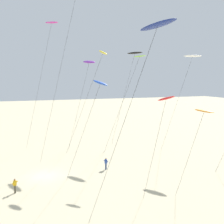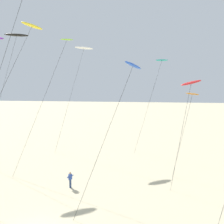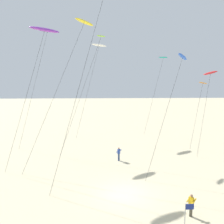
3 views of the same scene
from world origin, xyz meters
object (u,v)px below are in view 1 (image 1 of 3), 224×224
at_px(kite_orange, 204,113).
at_px(kite_white, 192,57).
at_px(kite_lime, 138,60).
at_px(kite_flyer_middle, 15,185).
at_px(kite_black, 135,53).
at_px(kite_yellow, 102,54).
at_px(kite_magenta, 51,24).
at_px(kite_flyer_nearest, 106,163).
at_px(kite_navy, 157,27).
at_px(kite_blue, 100,85).
at_px(kite_red, 166,99).
at_px(kite_purple, 89,62).

bearing_deg(kite_orange, kite_white, 148.02).
xyz_separation_m(kite_lime, kite_flyer_middle, (6.32, -18.08, -14.74)).
xyz_separation_m(kite_orange, kite_black, (-23.14, 2.86, 7.95)).
height_order(kite_yellow, kite_white, kite_yellow).
bearing_deg(kite_white, kite_magenta, -109.33).
xyz_separation_m(kite_yellow, kite_flyer_nearest, (4.16, -0.87, -15.62)).
height_order(kite_white, kite_navy, kite_white).
distance_m(kite_flyer_nearest, kite_flyer_middle, 12.85).
height_order(kite_magenta, kite_yellow, kite_magenta).
bearing_deg(kite_yellow, kite_magenta, -130.20).
xyz_separation_m(kite_blue, kite_orange, (6.55, 8.86, -2.75)).
height_order(kite_orange, kite_lime, kite_lime).
distance_m(kite_black, kite_red, 24.20).
height_order(kite_yellow, kite_navy, kite_yellow).
bearing_deg(kite_lime, kite_yellow, -111.19).
relative_size(kite_purple, kite_flyer_nearest, 9.60).
bearing_deg(kite_flyer_nearest, kite_red, 10.01).
height_order(kite_black, kite_yellow, kite_black).
bearing_deg(kite_magenta, kite_red, 19.99).
height_order(kite_orange, kite_red, kite_red).
bearing_deg(kite_red, kite_flyer_nearest, -169.99).
bearing_deg(kite_blue, kite_white, 115.54).
height_order(kite_purple, kite_navy, kite_navy).
bearing_deg(kite_magenta, kite_purple, 77.10).
bearing_deg(kite_blue, kite_flyer_nearest, 156.36).
xyz_separation_m(kite_orange, kite_flyer_middle, (-8.92, -18.18, -8.53)).
xyz_separation_m(kite_lime, kite_navy, (20.32, -8.17, 0.76)).
bearing_deg(kite_flyer_nearest, kite_blue, -23.64).
relative_size(kite_orange, kite_navy, 0.59).
bearing_deg(kite_black, kite_flyer_nearest, -41.31).
distance_m(kite_orange, kite_yellow, 19.31).
distance_m(kite_white, kite_navy, 27.14).
relative_size(kite_blue, kite_navy, 0.76).
bearing_deg(kite_flyer_middle, kite_red, 60.55).
height_order(kite_magenta, kite_white, kite_magenta).
height_order(kite_lime, kite_red, kite_lime).
bearing_deg(kite_flyer_nearest, kite_orange, 24.77).
relative_size(kite_black, kite_flyer_middle, 10.60).
distance_m(kite_purple, kite_lime, 8.70).
distance_m(kite_black, kite_flyer_middle, 30.27).
height_order(kite_red, kite_navy, kite_navy).
relative_size(kite_lime, kite_white, 0.97).
bearing_deg(kite_yellow, kite_blue, -19.20).
bearing_deg(kite_orange, kite_lime, -179.62).
relative_size(kite_orange, kite_yellow, 0.57).
distance_m(kite_red, kite_white, 20.57).
height_order(kite_navy, kite_flyer_nearest, kite_navy).
height_order(kite_lime, kite_navy, kite_navy).
xyz_separation_m(kite_black, kite_navy, (28.22, -11.13, -0.97)).
bearing_deg(kite_orange, kite_magenta, -152.56).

